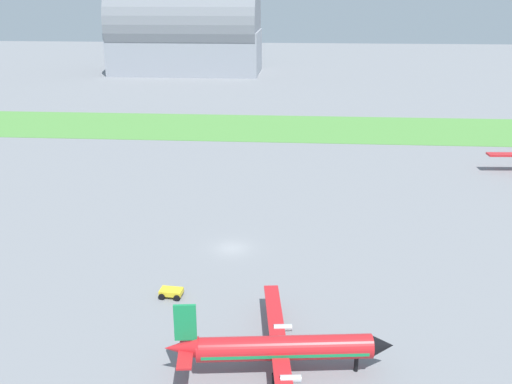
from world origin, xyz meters
TOP-DOWN VIEW (x-y plane):
  - ground_plane at (0.00, 0.00)m, footprint 600.00×600.00m
  - grass_taxiway_strip at (0.00, 68.48)m, footprint 360.00×28.00m
  - airplane_foreground_turboprop at (7.06, -25.02)m, footprint 19.78×23.05m
  - baggage_cart_midfield at (-5.13, -12.82)m, footprint 2.51×1.94m
  - hangar_distant at (-36.68, 162.55)m, footprint 57.25×32.32m

SIDE VIEW (x-z plane):
  - ground_plane at x=0.00m, z-range 0.00..0.00m
  - grass_taxiway_strip at x=0.00m, z-range 0.00..0.08m
  - baggage_cart_midfield at x=-5.13m, z-range 0.12..1.02m
  - airplane_foreground_turboprop at x=7.06m, z-range -0.93..5.98m
  - hangar_distant at x=-36.68m, z-range -2.00..33.41m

